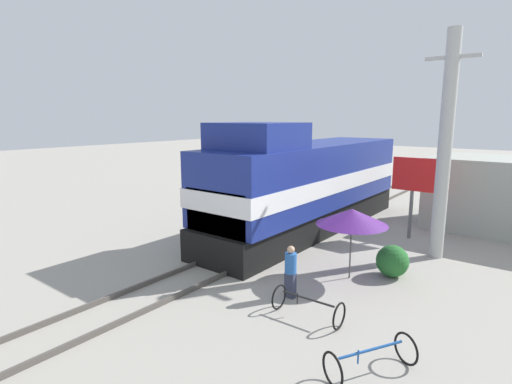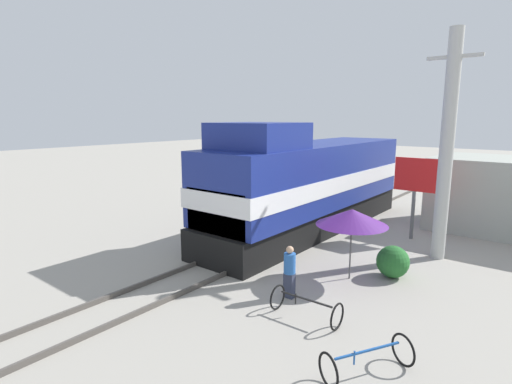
{
  "view_description": "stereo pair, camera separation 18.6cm",
  "coord_description": "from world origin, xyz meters",
  "px_view_note": "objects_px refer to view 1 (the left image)",
  "views": [
    {
      "loc": [
        9.07,
        -13.13,
        5.14
      ],
      "look_at": [
        1.2,
        -2.9,
        2.71
      ],
      "focal_mm": 28.0,
      "sensor_mm": 36.0,
      "label": 1
    },
    {
      "loc": [
        9.22,
        -13.01,
        5.14
      ],
      "look_at": [
        1.2,
        -2.9,
        2.71
      ],
      "focal_mm": 28.0,
      "sensor_mm": 36.0,
      "label": 2
    }
  ],
  "objects_px": {
    "billboard_sign": "(413,180)",
    "person_bystander": "(291,270)",
    "vendor_umbrella": "(352,217)",
    "bicycle": "(307,306)",
    "utility_pole": "(445,146)",
    "locomotive": "(305,185)",
    "bicycle_spare": "(371,358)"
  },
  "relations": [
    {
      "from": "vendor_umbrella",
      "to": "billboard_sign",
      "type": "height_order",
      "value": "billboard_sign"
    },
    {
      "from": "utility_pole",
      "to": "vendor_umbrella",
      "type": "relative_size",
      "value": 3.54
    },
    {
      "from": "person_bystander",
      "to": "utility_pole",
      "type": "bearing_deg",
      "value": 68.48
    },
    {
      "from": "locomotive",
      "to": "bicycle_spare",
      "type": "bearing_deg",
      "value": -51.96
    },
    {
      "from": "locomotive",
      "to": "person_bystander",
      "type": "xyz_separation_m",
      "value": [
        3.26,
        -6.27,
        -1.31
      ]
    },
    {
      "from": "vendor_umbrella",
      "to": "locomotive",
      "type": "bearing_deg",
      "value": 135.79
    },
    {
      "from": "utility_pole",
      "to": "bicycle",
      "type": "distance_m",
      "value": 8.08
    },
    {
      "from": "vendor_umbrella",
      "to": "bicycle_spare",
      "type": "xyz_separation_m",
      "value": [
        2.45,
        -4.36,
        -1.68
      ]
    },
    {
      "from": "utility_pole",
      "to": "person_bystander",
      "type": "bearing_deg",
      "value": -111.52
    },
    {
      "from": "locomotive",
      "to": "utility_pole",
      "type": "bearing_deg",
      "value": -0.44
    },
    {
      "from": "locomotive",
      "to": "bicycle_spare",
      "type": "height_order",
      "value": "locomotive"
    },
    {
      "from": "person_bystander",
      "to": "bicycle_spare",
      "type": "height_order",
      "value": "person_bystander"
    },
    {
      "from": "locomotive",
      "to": "bicycle",
      "type": "xyz_separation_m",
      "value": [
        4.29,
        -7.05,
        -1.79
      ]
    },
    {
      "from": "vendor_umbrella",
      "to": "billboard_sign",
      "type": "distance_m",
      "value": 5.66
    },
    {
      "from": "bicycle",
      "to": "vendor_umbrella",
      "type": "bearing_deg",
      "value": -175.83
    },
    {
      "from": "locomotive",
      "to": "vendor_umbrella",
      "type": "height_order",
      "value": "locomotive"
    },
    {
      "from": "billboard_sign",
      "to": "person_bystander",
      "type": "relative_size",
      "value": 2.24
    },
    {
      "from": "locomotive",
      "to": "vendor_umbrella",
      "type": "bearing_deg",
      "value": -44.21
    },
    {
      "from": "bicycle_spare",
      "to": "utility_pole",
      "type": "bearing_deg",
      "value": 124.76
    },
    {
      "from": "locomotive",
      "to": "bicycle_spare",
      "type": "relative_size",
      "value": 6.68
    },
    {
      "from": "vendor_umbrella",
      "to": "bicycle_spare",
      "type": "height_order",
      "value": "vendor_umbrella"
    },
    {
      "from": "bicycle_spare",
      "to": "vendor_umbrella",
      "type": "bearing_deg",
      "value": 148.88
    },
    {
      "from": "billboard_sign",
      "to": "bicycle_spare",
      "type": "height_order",
      "value": "billboard_sign"
    },
    {
      "from": "billboard_sign",
      "to": "bicycle",
      "type": "bearing_deg",
      "value": -89.4
    },
    {
      "from": "billboard_sign",
      "to": "bicycle",
      "type": "height_order",
      "value": "billboard_sign"
    },
    {
      "from": "person_bystander",
      "to": "bicycle",
      "type": "xyz_separation_m",
      "value": [
        1.03,
        -0.78,
        -0.47
      ]
    },
    {
      "from": "person_bystander",
      "to": "locomotive",
      "type": "bearing_deg",
      "value": 117.47
    },
    {
      "from": "billboard_sign",
      "to": "person_bystander",
      "type": "distance_m",
      "value": 8.24
    },
    {
      "from": "vendor_umbrella",
      "to": "billboard_sign",
      "type": "xyz_separation_m",
      "value": [
        0.18,
        5.64,
        0.5
      ]
    },
    {
      "from": "bicycle",
      "to": "person_bystander",
      "type": "bearing_deg",
      "value": -128.12
    },
    {
      "from": "vendor_umbrella",
      "to": "person_bystander",
      "type": "height_order",
      "value": "vendor_umbrella"
    },
    {
      "from": "locomotive",
      "to": "utility_pole",
      "type": "xyz_separation_m",
      "value": [
        5.72,
        -0.04,
        1.97
      ]
    }
  ]
}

